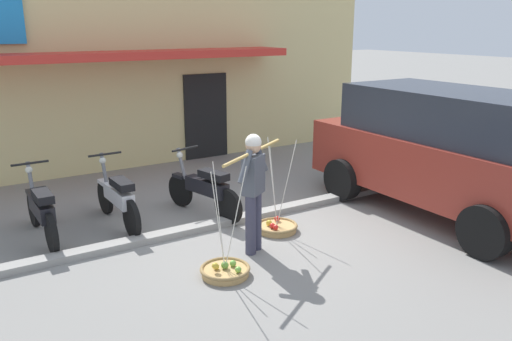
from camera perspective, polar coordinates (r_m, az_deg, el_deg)
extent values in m
plane|color=gray|center=(8.01, 1.47, -7.00)|extent=(90.00, 90.00, 0.00)
cube|color=gray|center=(8.54, -1.12, -5.15)|extent=(20.00, 0.24, 0.10)
cylinder|color=#38384C|center=(7.19, -0.60, -6.01)|extent=(0.15, 0.15, 0.86)
cylinder|color=#38384C|center=(7.34, 0.03, -5.55)|extent=(0.15, 0.15, 0.86)
cube|color=#474C56|center=(7.04, -0.29, -0.47)|extent=(0.39, 0.35, 0.54)
sphere|color=tan|center=(6.94, -0.29, 2.75)|extent=(0.21, 0.21, 0.21)
sphere|color=silver|center=(6.92, -0.29, 3.15)|extent=(0.22, 0.22, 0.22)
cylinder|color=#474C56|center=(6.79, -1.18, 0.40)|extent=(0.33, 0.26, 0.43)
cylinder|color=#474C56|center=(7.20, 0.56, 1.31)|extent=(0.33, 0.26, 0.43)
cylinder|color=tan|center=(6.96, -0.29, 2.06)|extent=(1.42, 0.92, 0.04)
cylinder|color=tan|center=(6.76, -3.42, -11.12)|extent=(0.60, 0.60, 0.09)
torus|color=olive|center=(6.73, -3.43, -10.74)|extent=(0.65, 0.65, 0.05)
sphere|color=#73B344|center=(6.78, -2.55, -10.18)|extent=(0.09, 0.09, 0.09)
sphere|color=#659C3C|center=(6.72, -3.45, -10.37)|extent=(0.10, 0.10, 0.10)
sphere|color=#78B947|center=(6.62, -1.97, -10.86)|extent=(0.08, 0.08, 0.08)
sphere|color=gold|center=(6.72, -4.42, -10.51)|extent=(0.08, 0.08, 0.08)
sphere|color=gold|center=(6.62, -4.53, -10.42)|extent=(0.08, 0.08, 0.08)
cylinder|color=silver|center=(6.58, -4.10, -5.00)|extent=(0.01, 0.29, 1.36)
cylinder|color=silver|center=(6.35, -4.18, -5.77)|extent=(0.25, 0.15, 1.36)
cylinder|color=silver|center=(6.46, -2.29, -5.36)|extent=(0.25, 0.15, 1.36)
cylinder|color=tan|center=(8.10, 2.31, -6.38)|extent=(0.60, 0.60, 0.09)
torus|color=olive|center=(8.08, 2.32, -6.06)|extent=(0.65, 0.65, 0.05)
sphere|color=red|center=(7.91, 2.17, -6.28)|extent=(0.08, 0.08, 0.08)
sphere|color=red|center=(7.96, 1.81, -6.11)|extent=(0.09, 0.09, 0.09)
sphere|color=red|center=(8.23, 2.34, -5.33)|extent=(0.09, 0.09, 0.09)
sphere|color=gold|center=(8.06, 1.45, -5.79)|extent=(0.09, 0.09, 0.09)
cylinder|color=silver|center=(7.97, 1.81, -1.23)|extent=(0.01, 0.29, 1.36)
cylinder|color=silver|center=(7.74, 1.92, -1.75)|extent=(0.25, 0.15, 1.36)
cylinder|color=silver|center=(7.87, 3.38, -1.47)|extent=(0.25, 0.15, 1.36)
cylinder|color=black|center=(8.96, -23.31, -3.84)|extent=(0.09, 0.58, 0.58)
cylinder|color=black|center=(7.81, -21.61, -6.48)|extent=(0.09, 0.58, 0.58)
cube|color=black|center=(8.88, -23.49, -2.25)|extent=(0.15, 0.28, 0.06)
cube|color=black|center=(8.22, -22.54, -3.85)|extent=(0.22, 0.90, 0.24)
cube|color=black|center=(7.97, -22.46, -2.60)|extent=(0.23, 0.57, 0.12)
cylinder|color=slate|center=(8.75, -23.46, -1.62)|extent=(0.07, 0.30, 0.76)
cylinder|color=black|center=(8.57, -23.65, 0.74)|extent=(0.54, 0.05, 0.04)
sphere|color=silver|center=(8.76, -23.74, 0.08)|extent=(0.11, 0.11, 0.11)
cylinder|color=black|center=(9.13, -16.28, -2.80)|extent=(0.10, 0.58, 0.58)
cylinder|color=black|center=(8.02, -13.53, -5.19)|extent=(0.10, 0.58, 0.58)
cube|color=silver|center=(9.06, -16.41, -1.23)|extent=(0.15, 0.28, 0.06)
cube|color=silver|center=(8.41, -14.88, -2.70)|extent=(0.23, 0.91, 0.24)
cube|color=black|center=(8.18, -14.58, -1.45)|extent=(0.24, 0.57, 0.12)
cylinder|color=slate|center=(8.93, -16.27, -0.60)|extent=(0.07, 0.30, 0.76)
cylinder|color=black|center=(8.76, -16.31, 1.73)|extent=(0.54, 0.05, 0.04)
sphere|color=silver|center=(8.94, -16.55, 1.06)|extent=(0.11, 0.11, 0.11)
cylinder|color=black|center=(9.22, -8.33, -2.15)|extent=(0.22, 0.58, 0.58)
cylinder|color=black|center=(8.31, -3.07, -4.00)|extent=(0.22, 0.58, 0.58)
cube|color=black|center=(9.14, -8.39, -0.59)|extent=(0.20, 0.31, 0.06)
cube|color=black|center=(8.61, -5.45, -1.80)|extent=(0.41, 0.92, 0.24)
cube|color=black|center=(8.41, -4.69, -0.50)|extent=(0.35, 0.60, 0.12)
cylinder|color=slate|center=(9.03, -8.03, 0.07)|extent=(0.13, 0.30, 0.76)
cylinder|color=black|center=(8.87, -7.81, 2.40)|extent=(0.53, 0.17, 0.04)
sphere|color=silver|center=(9.03, -8.41, 1.69)|extent=(0.11, 0.11, 0.11)
cube|color=maroon|center=(9.16, 20.15, 0.63)|extent=(1.92, 4.71, 0.96)
cube|color=#282D38|center=(8.90, 21.43, 5.77)|extent=(1.73, 3.67, 0.76)
cube|color=black|center=(10.78, 10.01, 2.56)|extent=(1.62, 0.11, 0.44)
cylinder|color=black|center=(9.56, 9.48, -0.98)|extent=(0.26, 0.76, 0.76)
cylinder|color=black|center=(10.88, 17.02, 0.58)|extent=(0.26, 0.76, 0.76)
cylinder|color=black|center=(7.76, 23.90, -6.16)|extent=(0.26, 0.76, 0.76)
cube|color=silver|center=(10.80, 10.10, 1.59)|extent=(0.44, 0.02, 0.12)
cube|color=#DBC684|center=(13.97, -17.74, 10.93)|extent=(13.00, 5.00, 4.20)
cube|color=red|center=(11.07, -13.89, 12.22)|extent=(7.15, 1.00, 0.16)
cube|color=black|center=(12.42, -5.55, 5.96)|extent=(1.10, 0.06, 2.00)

